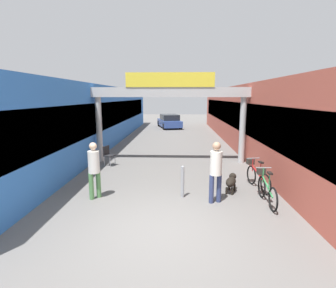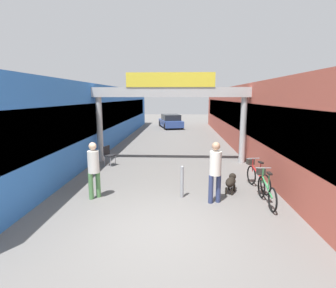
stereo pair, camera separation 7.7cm
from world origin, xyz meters
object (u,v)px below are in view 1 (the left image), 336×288
(pedestrian_companion, at_px, (94,167))
(dog_on_leash, at_px, (231,181))
(bicycle_red_second, at_px, (257,175))
(cafe_chair_black_nearer, at_px, (108,154))
(bicycle_green_nearest, at_px, (266,188))
(bollard_post_metal, at_px, (183,181))
(parked_car_blue, at_px, (169,121))
(pedestrian_with_dog, at_px, (216,168))

(pedestrian_companion, distance_m, dog_on_leash, 4.36)
(dog_on_leash, relative_size, bicycle_red_second, 0.48)
(pedestrian_companion, bearing_deg, cafe_chair_black_nearer, 99.19)
(dog_on_leash, height_order, bicycle_green_nearest, bicycle_green_nearest)
(pedestrian_companion, relative_size, cafe_chair_black_nearer, 1.95)
(bicycle_green_nearest, distance_m, bollard_post_metal, 2.45)
(bicycle_red_second, height_order, parked_car_blue, parked_car_blue)
(cafe_chair_black_nearer, bearing_deg, dog_on_leash, -32.56)
(bollard_post_metal, xyz_separation_m, cafe_chair_black_nearer, (-3.28, 3.65, 0.03))
(parked_car_blue, bearing_deg, bicycle_green_nearest, -79.40)
(pedestrian_with_dog, height_order, parked_car_blue, pedestrian_with_dog)
(cafe_chair_black_nearer, height_order, parked_car_blue, parked_car_blue)
(pedestrian_with_dog, distance_m, bollard_post_metal, 1.14)
(pedestrian_with_dog, distance_m, bicycle_red_second, 2.14)
(dog_on_leash, relative_size, cafe_chair_black_nearer, 0.91)
(bicycle_green_nearest, bearing_deg, bollard_post_metal, 173.31)
(dog_on_leash, relative_size, bicycle_green_nearest, 0.48)
(pedestrian_with_dog, relative_size, dog_on_leash, 2.23)
(bollard_post_metal, bearing_deg, bicycle_green_nearest, -6.69)
(dog_on_leash, bearing_deg, pedestrian_with_dog, -125.70)
(cafe_chair_black_nearer, bearing_deg, bicycle_red_second, -24.88)
(pedestrian_companion, height_order, cafe_chair_black_nearer, pedestrian_companion)
(pedestrian_with_dog, xyz_separation_m, dog_on_leash, (0.64, 0.90, -0.69))
(pedestrian_companion, bearing_deg, bicycle_green_nearest, -1.16)
(bicycle_green_nearest, height_order, parked_car_blue, parked_car_blue)
(pedestrian_companion, distance_m, parked_car_blue, 18.44)
(bicycle_red_second, relative_size, cafe_chair_black_nearer, 1.88)
(bicycle_red_second, distance_m, parked_car_blue, 17.59)
(dog_on_leash, distance_m, bicycle_red_second, 1.03)
(pedestrian_companion, xyz_separation_m, dog_on_leash, (4.25, 0.72, -0.64))
(dog_on_leash, bearing_deg, bicycle_red_second, 24.05)
(dog_on_leash, xyz_separation_m, parked_car_blue, (-2.61, 17.65, 0.29))
(bollard_post_metal, relative_size, cafe_chair_black_nearer, 1.13)
(bollard_post_metal, bearing_deg, pedestrian_companion, -176.08)
(pedestrian_companion, distance_m, bicycle_green_nearest, 5.13)
(pedestrian_companion, height_order, bicycle_red_second, pedestrian_companion)
(bollard_post_metal, bearing_deg, dog_on_leash, 18.59)
(bicycle_green_nearest, height_order, bicycle_red_second, same)
(pedestrian_with_dog, xyz_separation_m, bicycle_red_second, (1.58, 1.31, -0.61))
(dog_on_leash, bearing_deg, pedestrian_companion, -170.43)
(pedestrian_with_dog, xyz_separation_m, bicycle_green_nearest, (1.49, 0.08, -0.61))
(bollard_post_metal, height_order, cafe_chair_black_nearer, bollard_post_metal)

